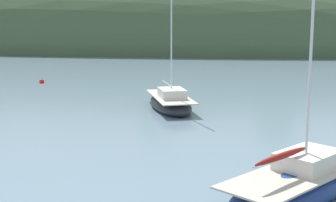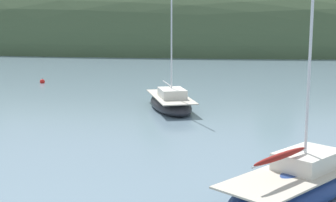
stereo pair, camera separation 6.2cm
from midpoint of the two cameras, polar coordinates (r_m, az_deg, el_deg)
name	(u,v)px [view 2 (the right image)]	position (r m, az deg, el deg)	size (l,w,h in m)	color
far_shoreline_hill	(98,49)	(90.55, -8.31, 6.11)	(150.00, 36.00, 31.50)	#425638
sailboat_teal_outer	(171,103)	(30.21, 0.36, -0.19)	(4.61, 7.01, 7.94)	#232328
sailboat_grey_yawl	(299,183)	(16.14, 15.34, -9.34)	(5.75, 6.84, 9.21)	navy
mooring_buoy_inner	(42,82)	(43.88, -14.60, 2.23)	(0.44, 0.44, 0.54)	red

